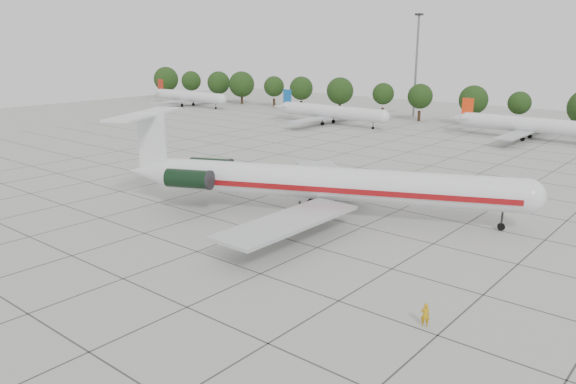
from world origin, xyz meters
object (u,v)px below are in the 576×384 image
(bg_airliner_a, at_px, (189,96))
(floodlight_mast, at_px, (416,60))
(bg_airliner_b, at_px, (331,112))
(ground_crew, at_px, (425,315))
(bg_airliner_c, at_px, (532,125))
(main_airliner, at_px, (312,182))

(bg_airliner_a, distance_m, floodlight_mast, 66.96)
(bg_airliner_b, distance_m, floodlight_mast, 28.97)
(ground_crew, xyz_separation_m, floodlight_mast, (-52.75, 99.40, 13.42))
(bg_airliner_b, height_order, bg_airliner_c, same)
(bg_airliner_a, bearing_deg, ground_crew, -34.03)
(main_airliner, relative_size, bg_airliner_b, 1.57)
(bg_airliner_b, bearing_deg, main_airliner, -56.21)
(bg_airliner_b, bearing_deg, bg_airliner_a, 176.08)
(bg_airliner_b, relative_size, bg_airliner_c, 1.00)
(main_airliner, bearing_deg, bg_airliner_c, 62.31)
(bg_airliner_a, bearing_deg, bg_airliner_c, 2.45)
(ground_crew, distance_m, bg_airliner_a, 138.86)
(main_airliner, bearing_deg, ground_crew, -60.27)
(bg_airliner_a, relative_size, bg_airliner_c, 1.00)
(ground_crew, bearing_deg, floodlight_mast, -93.25)
(bg_airliner_b, bearing_deg, bg_airliner_c, 10.47)
(ground_crew, bearing_deg, bg_airliner_b, -81.82)
(main_airliner, height_order, bg_airliner_c, main_airliner)
(bg_airliner_a, distance_m, bg_airliner_b, 54.47)
(bg_airliner_a, xyz_separation_m, floodlight_mast, (62.32, 21.70, 11.37))
(ground_crew, distance_m, bg_airliner_b, 95.73)
(main_airliner, xyz_separation_m, bg_airliner_b, (-39.35, 58.80, -0.95))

